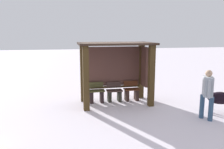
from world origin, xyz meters
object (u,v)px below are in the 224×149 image
Objects in this scene: bus_shelter at (117,63)px; dog at (223,98)px; bench_right_inside at (132,93)px; person_walking at (208,91)px; bench_center_inside at (114,94)px; bench_left_inside at (97,94)px.

dog is at bearing -33.95° from bus_shelter.
bench_right_inside is 3.26m from dog.
person_walking is 1.34× the size of dog.
bench_right_inside is 0.49× the size of person_walking.
bus_shelter reaches higher than bench_center_inside.
bench_left_inside is 1.02× the size of bench_right_inside.
bench_center_inside is 0.64× the size of dog.
person_walking reaches higher than dog.
person_walking is at bearing -56.39° from bench_right_inside.
bench_right_inside reaches higher than bench_center_inside.
dog is (3.04, -2.05, -0.99)m from bus_shelter.
bus_shelter reaches higher than bench_left_inside.
person_walking is at bearing -46.34° from bus_shelter.
dog is at bearing -34.58° from bench_center_inside.
bench_left_inside reaches higher than bench_right_inside.
bench_center_inside is at bearing 133.46° from person_walking.
person_walking is (2.33, -2.46, 0.60)m from bench_center_inside.
bench_right_inside is at bearing 10.28° from bus_shelter.
bus_shelter is 3.69× the size of bench_center_inside.
bus_shelter reaches higher than bench_right_inside.
bench_left_inside is at bearing 140.90° from person_walking.
bench_left_inside is 3.94m from person_walking.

